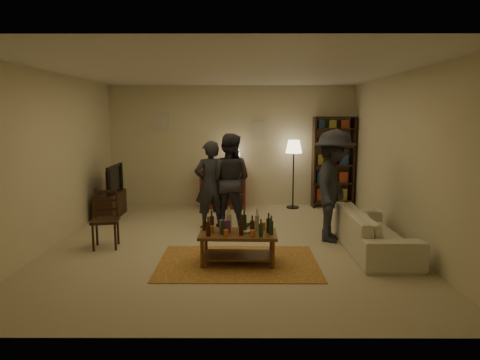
{
  "coord_description": "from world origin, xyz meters",
  "views": [
    {
      "loc": [
        0.21,
        -6.67,
        2.02
      ],
      "look_at": [
        0.19,
        0.1,
        1.01
      ],
      "focal_mm": 32.0,
      "sensor_mm": 36.0,
      "label": 1
    }
  ],
  "objects_px": {
    "dresser": "(223,186)",
    "person_by_sofa": "(334,186)",
    "person_left": "(210,185)",
    "tv_stand": "(110,198)",
    "bookshelf": "(333,161)",
    "person_right": "(229,180)",
    "dining_chair": "(106,216)",
    "sofa": "(373,231)",
    "coffee_table": "(238,236)",
    "floor_lamp": "(294,151)"
  },
  "relations": [
    {
      "from": "coffee_table",
      "to": "person_by_sofa",
      "type": "relative_size",
      "value": 0.59
    },
    {
      "from": "floor_lamp",
      "to": "person_by_sofa",
      "type": "relative_size",
      "value": 0.83
    },
    {
      "from": "person_left",
      "to": "person_right",
      "type": "bearing_deg",
      "value": 176.98
    },
    {
      "from": "dining_chair",
      "to": "sofa",
      "type": "height_order",
      "value": "dining_chair"
    },
    {
      "from": "tv_stand",
      "to": "sofa",
      "type": "xyz_separation_m",
      "value": [
        4.64,
        -2.2,
        -0.08
      ]
    },
    {
      "from": "dining_chair",
      "to": "person_right",
      "type": "xyz_separation_m",
      "value": [
        1.89,
        1.27,
        0.37
      ]
    },
    {
      "from": "sofa",
      "to": "person_left",
      "type": "height_order",
      "value": "person_left"
    },
    {
      "from": "person_left",
      "to": "person_right",
      "type": "distance_m",
      "value": 0.37
    },
    {
      "from": "tv_stand",
      "to": "bookshelf",
      "type": "xyz_separation_m",
      "value": [
        4.69,
        0.98,
        0.65
      ]
    },
    {
      "from": "person_left",
      "to": "tv_stand",
      "type": "bearing_deg",
      "value": -43.79
    },
    {
      "from": "bookshelf",
      "to": "person_left",
      "type": "height_order",
      "value": "bookshelf"
    },
    {
      "from": "tv_stand",
      "to": "floor_lamp",
      "type": "bearing_deg",
      "value": 12.62
    },
    {
      "from": "person_left",
      "to": "person_by_sofa",
      "type": "xyz_separation_m",
      "value": [
        2.06,
        -0.8,
        0.11
      ]
    },
    {
      "from": "sofa",
      "to": "person_by_sofa",
      "type": "height_order",
      "value": "person_by_sofa"
    },
    {
      "from": "dining_chair",
      "to": "floor_lamp",
      "type": "xyz_separation_m",
      "value": [
        3.25,
        2.86,
        0.78
      ]
    },
    {
      "from": "floor_lamp",
      "to": "person_right",
      "type": "relative_size",
      "value": 0.88
    },
    {
      "from": "dining_chair",
      "to": "person_by_sofa",
      "type": "relative_size",
      "value": 0.51
    },
    {
      "from": "dining_chair",
      "to": "person_right",
      "type": "bearing_deg",
      "value": 25.06
    },
    {
      "from": "coffee_table",
      "to": "bookshelf",
      "type": "height_order",
      "value": "bookshelf"
    },
    {
      "from": "bookshelf",
      "to": "person_right",
      "type": "xyz_separation_m",
      "value": [
        -2.26,
        -1.72,
        -0.18
      ]
    },
    {
      "from": "tv_stand",
      "to": "dining_chair",
      "type": "bearing_deg",
      "value": -74.82
    },
    {
      "from": "dining_chair",
      "to": "person_left",
      "type": "relative_size",
      "value": 0.58
    },
    {
      "from": "person_left",
      "to": "person_right",
      "type": "relative_size",
      "value": 0.93
    },
    {
      "from": "dresser",
      "to": "person_by_sofa",
      "type": "distance_m",
      "value": 3.22
    },
    {
      "from": "dresser",
      "to": "person_left",
      "type": "height_order",
      "value": "person_left"
    },
    {
      "from": "person_by_sofa",
      "to": "person_left",
      "type": "bearing_deg",
      "value": 90.73
    },
    {
      "from": "dining_chair",
      "to": "person_left",
      "type": "xyz_separation_m",
      "value": [
        1.54,
        1.16,
        0.31
      ]
    },
    {
      "from": "tv_stand",
      "to": "dresser",
      "type": "relative_size",
      "value": 0.78
    },
    {
      "from": "person_right",
      "to": "tv_stand",
      "type": "bearing_deg",
      "value": 1.5
    },
    {
      "from": "tv_stand",
      "to": "person_right",
      "type": "height_order",
      "value": "person_right"
    },
    {
      "from": "dining_chair",
      "to": "sofa",
      "type": "xyz_separation_m",
      "value": [
        4.1,
        -0.19,
        -0.18
      ]
    },
    {
      "from": "floor_lamp",
      "to": "person_left",
      "type": "bearing_deg",
      "value": -135.11
    },
    {
      "from": "tv_stand",
      "to": "person_by_sofa",
      "type": "xyz_separation_m",
      "value": [
        4.14,
        -1.66,
        0.52
      ]
    },
    {
      "from": "bookshelf",
      "to": "person_right",
      "type": "relative_size",
      "value": 1.17
    },
    {
      "from": "tv_stand",
      "to": "bookshelf",
      "type": "distance_m",
      "value": 4.84
    },
    {
      "from": "bookshelf",
      "to": "coffee_table",
      "type": "bearing_deg",
      "value": -119.09
    },
    {
      "from": "coffee_table",
      "to": "dresser",
      "type": "bearing_deg",
      "value": 95.46
    },
    {
      "from": "coffee_table",
      "to": "sofa",
      "type": "distance_m",
      "value": 2.12
    },
    {
      "from": "tv_stand",
      "to": "person_by_sofa",
      "type": "height_order",
      "value": "person_by_sofa"
    },
    {
      "from": "bookshelf",
      "to": "dining_chair",
      "type": "bearing_deg",
      "value": -144.21
    },
    {
      "from": "sofa",
      "to": "person_left",
      "type": "relative_size",
      "value": 1.31
    },
    {
      "from": "sofa",
      "to": "floor_lamp",
      "type": "bearing_deg",
      "value": 15.52
    },
    {
      "from": "tv_stand",
      "to": "floor_lamp",
      "type": "distance_m",
      "value": 3.99
    },
    {
      "from": "coffee_table",
      "to": "dining_chair",
      "type": "relative_size",
      "value": 1.16
    },
    {
      "from": "coffee_table",
      "to": "person_right",
      "type": "distance_m",
      "value": 2.09
    },
    {
      "from": "tv_stand",
      "to": "dresser",
      "type": "height_order",
      "value": "dresser"
    },
    {
      "from": "dining_chair",
      "to": "dresser",
      "type": "distance_m",
      "value": 3.38
    },
    {
      "from": "coffee_table",
      "to": "floor_lamp",
      "type": "height_order",
      "value": "floor_lamp"
    },
    {
      "from": "person_left",
      "to": "dresser",
      "type": "bearing_deg",
      "value": -116.89
    },
    {
      "from": "bookshelf",
      "to": "person_left",
      "type": "distance_m",
      "value": 3.19
    }
  ]
}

